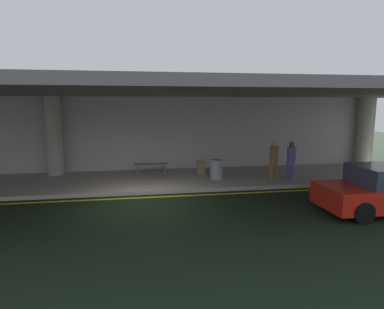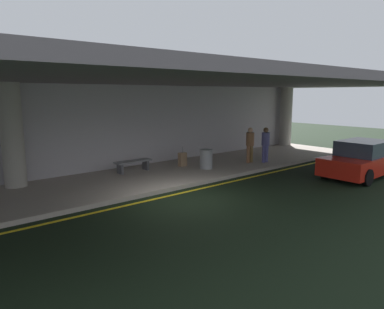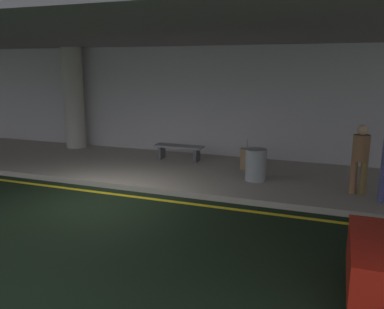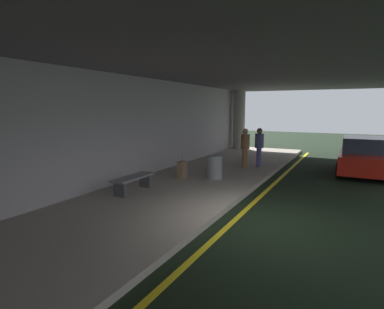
{
  "view_description": "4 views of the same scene",
  "coord_description": "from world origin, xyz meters",
  "px_view_note": "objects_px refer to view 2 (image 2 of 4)",
  "views": [
    {
      "loc": [
        -0.1,
        -11.11,
        3.4
      ],
      "look_at": [
        2.1,
        2.27,
        1.32
      ],
      "focal_mm": 30.3,
      "sensor_mm": 36.0,
      "label": 1
    },
    {
      "loc": [
        -7.11,
        -8.74,
        3.4
      ],
      "look_at": [
        2.26,
        2.4,
        0.91
      ],
      "focal_mm": 33.19,
      "sensor_mm": 36.0,
      "label": 2
    },
    {
      "loc": [
        5.28,
        -7.73,
        3.18
      ],
      "look_at": [
        1.67,
        1.99,
        0.86
      ],
      "focal_mm": 37.59,
      "sensor_mm": 36.0,
      "label": 3
    },
    {
      "loc": [
        -7.09,
        -1.81,
        2.68
      ],
      "look_at": [
        0.97,
        2.35,
        1.35
      ],
      "focal_mm": 29.54,
      "sensor_mm": 36.0,
      "label": 4
    }
  ],
  "objects_px": {
    "traveler_with_luggage": "(266,142)",
    "person_waiting_for_ride": "(250,143)",
    "support_column_center": "(286,117)",
    "trash_bin_steel": "(206,159)",
    "car_red": "(362,160)",
    "bench_metal": "(133,164)",
    "support_column_left_mid": "(12,135)",
    "suitcase_upright_primary": "(182,159)"
  },
  "relations": [
    {
      "from": "traveler_with_luggage",
      "to": "trash_bin_steel",
      "type": "bearing_deg",
      "value": 12.83
    },
    {
      "from": "support_column_center",
      "to": "traveler_with_luggage",
      "type": "relative_size",
      "value": 2.17
    },
    {
      "from": "traveler_with_luggage",
      "to": "support_column_center",
      "type": "bearing_deg",
      "value": -126.42
    },
    {
      "from": "person_waiting_for_ride",
      "to": "suitcase_upright_primary",
      "type": "xyz_separation_m",
      "value": [
        -3.02,
        1.39,
        -0.65
      ]
    },
    {
      "from": "bench_metal",
      "to": "trash_bin_steel",
      "type": "xyz_separation_m",
      "value": [
        2.82,
        -1.47,
        0.07
      ]
    },
    {
      "from": "car_red",
      "to": "bench_metal",
      "type": "xyz_separation_m",
      "value": [
        -7.17,
        6.31,
        -0.21
      ]
    },
    {
      "from": "car_red",
      "to": "suitcase_upright_primary",
      "type": "height_order",
      "value": "car_red"
    },
    {
      "from": "bench_metal",
      "to": "person_waiting_for_ride",
      "type": "bearing_deg",
      "value": -18.53
    },
    {
      "from": "car_red",
      "to": "trash_bin_steel",
      "type": "relative_size",
      "value": 4.82
    },
    {
      "from": "support_column_center",
      "to": "car_red",
      "type": "bearing_deg",
      "value": -122.38
    },
    {
      "from": "suitcase_upright_primary",
      "to": "bench_metal",
      "type": "xyz_separation_m",
      "value": [
        -2.34,
        0.41,
        0.04
      ]
    },
    {
      "from": "car_red",
      "to": "trash_bin_steel",
      "type": "height_order",
      "value": "car_red"
    },
    {
      "from": "support_column_left_mid",
      "to": "traveler_with_luggage",
      "type": "relative_size",
      "value": 2.17
    },
    {
      "from": "traveler_with_luggage",
      "to": "trash_bin_steel",
      "type": "relative_size",
      "value": 1.98
    },
    {
      "from": "car_red",
      "to": "person_waiting_for_ride",
      "type": "relative_size",
      "value": 2.44
    },
    {
      "from": "car_red",
      "to": "traveler_with_luggage",
      "type": "bearing_deg",
      "value": 104.63
    },
    {
      "from": "suitcase_upright_primary",
      "to": "bench_metal",
      "type": "distance_m",
      "value": 2.37
    },
    {
      "from": "person_waiting_for_ride",
      "to": "trash_bin_steel",
      "type": "relative_size",
      "value": 1.98
    },
    {
      "from": "support_column_center",
      "to": "trash_bin_steel",
      "type": "bearing_deg",
      "value": -166.49
    },
    {
      "from": "support_column_left_mid",
      "to": "person_waiting_for_ride",
      "type": "height_order",
      "value": "support_column_left_mid"
    },
    {
      "from": "suitcase_upright_primary",
      "to": "trash_bin_steel",
      "type": "bearing_deg",
      "value": -54.55
    },
    {
      "from": "support_column_center",
      "to": "bench_metal",
      "type": "height_order",
      "value": "support_column_center"
    },
    {
      "from": "traveler_with_luggage",
      "to": "person_waiting_for_ride",
      "type": "relative_size",
      "value": 1.0
    },
    {
      "from": "support_column_left_mid",
      "to": "person_waiting_for_ride",
      "type": "distance_m",
      "value": 10.12
    },
    {
      "from": "trash_bin_steel",
      "to": "traveler_with_luggage",
      "type": "bearing_deg",
      "value": -13.69
    },
    {
      "from": "support_column_center",
      "to": "bench_metal",
      "type": "bearing_deg",
      "value": -176.89
    },
    {
      "from": "car_red",
      "to": "suitcase_upright_primary",
      "type": "xyz_separation_m",
      "value": [
        -4.84,
        5.9,
        -0.25
      ]
    },
    {
      "from": "support_column_center",
      "to": "person_waiting_for_ride",
      "type": "height_order",
      "value": "support_column_center"
    },
    {
      "from": "support_column_left_mid",
      "to": "support_column_center",
      "type": "relative_size",
      "value": 1.0
    },
    {
      "from": "car_red",
      "to": "traveler_with_luggage",
      "type": "height_order",
      "value": "traveler_with_luggage"
    },
    {
      "from": "person_waiting_for_ride",
      "to": "suitcase_upright_primary",
      "type": "distance_m",
      "value": 3.38
    },
    {
      "from": "support_column_center",
      "to": "trash_bin_steel",
      "type": "xyz_separation_m",
      "value": [
        -8.75,
        -2.1,
        -1.4
      ]
    },
    {
      "from": "person_waiting_for_ride",
      "to": "support_column_center",
      "type": "bearing_deg",
      "value": 41.5
    },
    {
      "from": "trash_bin_steel",
      "to": "bench_metal",
      "type": "bearing_deg",
      "value": 152.44
    },
    {
      "from": "support_column_center",
      "to": "traveler_with_luggage",
      "type": "xyz_separation_m",
      "value": [
        -5.61,
        -2.87,
        -0.86
      ]
    },
    {
      "from": "support_column_left_mid",
      "to": "traveler_with_luggage",
      "type": "xyz_separation_m",
      "value": [
        10.39,
        -2.87,
        -0.86
      ]
    },
    {
      "from": "suitcase_upright_primary",
      "to": "trash_bin_steel",
      "type": "distance_m",
      "value": 1.18
    },
    {
      "from": "support_column_center",
      "to": "suitcase_upright_primary",
      "type": "distance_m",
      "value": 9.41
    },
    {
      "from": "suitcase_upright_primary",
      "to": "trash_bin_steel",
      "type": "height_order",
      "value": "suitcase_upright_primary"
    },
    {
      "from": "car_red",
      "to": "suitcase_upright_primary",
      "type": "relative_size",
      "value": 4.56
    },
    {
      "from": "support_column_center",
      "to": "trash_bin_steel",
      "type": "distance_m",
      "value": 9.1
    },
    {
      "from": "bench_metal",
      "to": "suitcase_upright_primary",
      "type": "bearing_deg",
      "value": -9.89
    }
  ]
}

